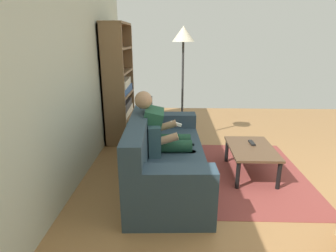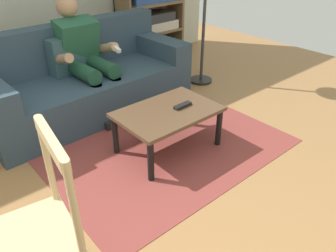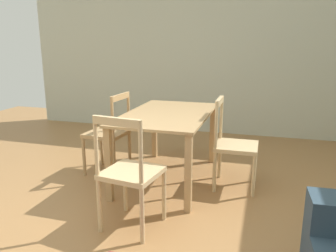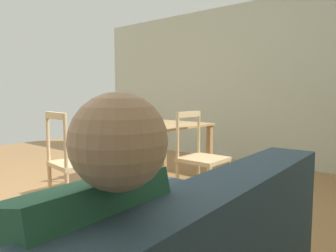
% 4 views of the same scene
% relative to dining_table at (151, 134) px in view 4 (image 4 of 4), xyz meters
% --- Properties ---
extents(ground_plane, '(9.08, 9.08, 0.00)m').
position_rel_dining_table_xyz_m(ground_plane, '(1.38, -0.09, -0.64)').
color(ground_plane, '#9E7042').
extents(wall_side, '(0.12, 5.94, 2.56)m').
position_rel_dining_table_xyz_m(wall_side, '(-2.16, -0.09, 0.64)').
color(wall_side, beige).
rests_on(wall_side, ground_plane).
extents(dining_table, '(1.43, 0.86, 0.74)m').
position_rel_dining_table_xyz_m(dining_table, '(0.00, 0.00, 0.00)').
color(dining_table, tan).
rests_on(dining_table, ground_plane).
extents(dining_chair_near_wall, '(0.42, 0.42, 0.92)m').
position_rel_dining_table_xyz_m(dining_chair_near_wall, '(0.00, 0.70, -0.19)').
color(dining_chair_near_wall, '#D1B27F').
rests_on(dining_chair_near_wall, ground_plane).
extents(dining_chair_facing_couch, '(0.48, 0.48, 0.95)m').
position_rel_dining_table_xyz_m(dining_chair_facing_couch, '(1.04, -0.00, -0.17)').
color(dining_chair_facing_couch, '#D1B27F').
rests_on(dining_chair_facing_couch, ground_plane).
extents(dining_chair_by_doorway, '(0.44, 0.44, 0.92)m').
position_rel_dining_table_xyz_m(dining_chair_by_doorway, '(0.00, -0.70, -0.17)').
color(dining_chair_by_doorway, tan).
rests_on(dining_chair_by_doorway, ground_plane).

